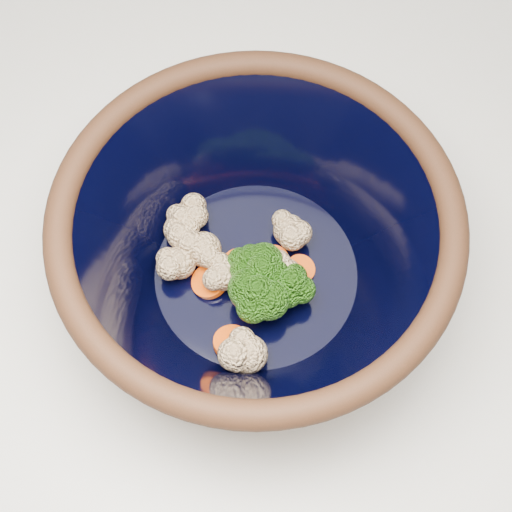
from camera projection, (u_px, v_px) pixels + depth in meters
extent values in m
plane|color=#9E7A54|center=(247.00, 446.00, 1.50)|extent=(3.00, 3.00, 0.00)
cube|color=white|center=(243.00, 389.00, 1.09)|extent=(1.20, 1.20, 0.90)
cylinder|color=black|center=(256.00, 284.00, 0.67)|extent=(0.20, 0.20, 0.01)
torus|color=black|center=(256.00, 219.00, 0.56)|extent=(0.33, 0.33, 0.02)
cylinder|color=black|center=(256.00, 273.00, 0.65)|extent=(0.19, 0.19, 0.00)
cylinder|color=#608442|center=(262.00, 281.00, 0.63)|extent=(0.01, 0.01, 0.02)
ellipsoid|color=#377516|center=(262.00, 270.00, 0.61)|extent=(0.04, 0.04, 0.04)
cylinder|color=#608442|center=(258.00, 304.00, 0.62)|extent=(0.01, 0.01, 0.02)
ellipsoid|color=#377516|center=(258.00, 293.00, 0.60)|extent=(0.05, 0.05, 0.04)
cylinder|color=#608442|center=(249.00, 270.00, 0.64)|extent=(0.01, 0.01, 0.02)
ellipsoid|color=#377516|center=(249.00, 261.00, 0.62)|extent=(0.04, 0.04, 0.03)
cylinder|color=#608442|center=(291.00, 293.00, 0.63)|extent=(0.01, 0.01, 0.02)
ellipsoid|color=#377516|center=(293.00, 282.00, 0.61)|extent=(0.04, 0.04, 0.03)
sphere|color=beige|center=(256.00, 292.00, 0.62)|extent=(0.03, 0.03, 0.03)
sphere|color=beige|center=(289.00, 230.00, 0.65)|extent=(0.03, 0.03, 0.03)
sphere|color=beige|center=(178.00, 230.00, 0.65)|extent=(0.03, 0.03, 0.03)
sphere|color=beige|center=(248.00, 354.00, 0.60)|extent=(0.03, 0.03, 0.03)
sphere|color=beige|center=(187.00, 215.00, 0.66)|extent=(0.03, 0.03, 0.03)
sphere|color=beige|center=(204.00, 249.00, 0.64)|extent=(0.03, 0.03, 0.03)
sphere|color=beige|center=(285.00, 276.00, 0.63)|extent=(0.03, 0.03, 0.03)
sphere|color=beige|center=(223.00, 275.00, 0.63)|extent=(0.03, 0.03, 0.03)
sphere|color=beige|center=(179.00, 263.00, 0.64)|extent=(0.03, 0.03, 0.03)
sphere|color=beige|center=(247.00, 286.00, 0.63)|extent=(0.03, 0.03, 0.03)
cylinder|color=#F34E0A|center=(300.00, 269.00, 0.64)|extent=(0.03, 0.03, 0.01)
cylinder|color=#F34E0A|center=(232.00, 343.00, 0.61)|extent=(0.03, 0.03, 0.01)
cylinder|color=#F34E0A|center=(238.00, 262.00, 0.65)|extent=(0.03, 0.03, 0.01)
cylinder|color=#F34E0A|center=(256.00, 266.00, 0.65)|extent=(0.03, 0.03, 0.01)
cylinder|color=#F34E0A|center=(272.00, 263.00, 0.65)|extent=(0.03, 0.03, 0.01)
cylinder|color=#F34E0A|center=(210.00, 281.00, 0.64)|extent=(0.03, 0.03, 0.01)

